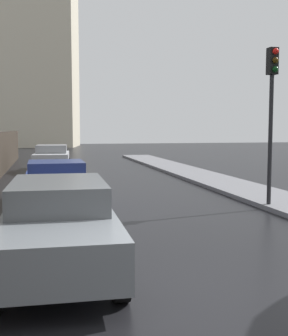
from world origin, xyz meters
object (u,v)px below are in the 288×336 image
(car_grey_far_ahead, at_px, (59,223))
(traffic_light, at_px, (272,97))
(car_silver_mid_road, at_px, (52,157))
(car_blue_near_kerb, at_px, (56,183))

(car_grey_far_ahead, xyz_separation_m, traffic_light, (6.13, 4.17, 2.45))
(car_grey_far_ahead, height_order, traffic_light, traffic_light)
(car_silver_mid_road, distance_m, car_grey_far_ahead, 17.14)
(car_blue_near_kerb, relative_size, car_grey_far_ahead, 0.90)
(car_blue_near_kerb, distance_m, traffic_light, 6.79)
(car_blue_near_kerb, height_order, car_silver_mid_road, car_silver_mid_road)
(car_blue_near_kerb, relative_size, traffic_light, 0.91)
(car_silver_mid_road, relative_size, traffic_light, 0.96)
(car_blue_near_kerb, distance_m, car_grey_far_ahead, 6.03)
(car_silver_mid_road, height_order, car_grey_far_ahead, car_grey_far_ahead)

